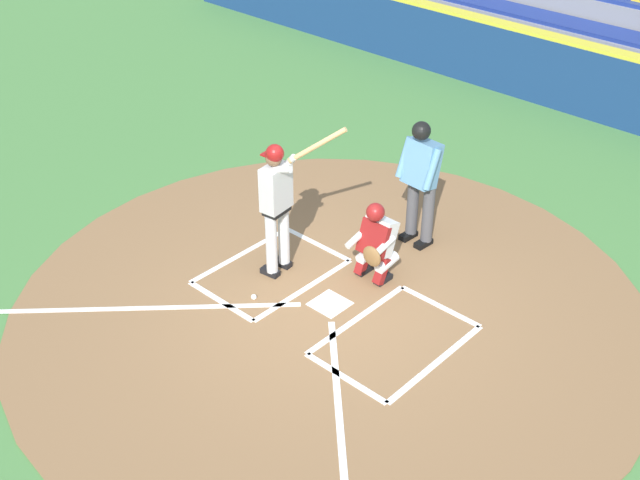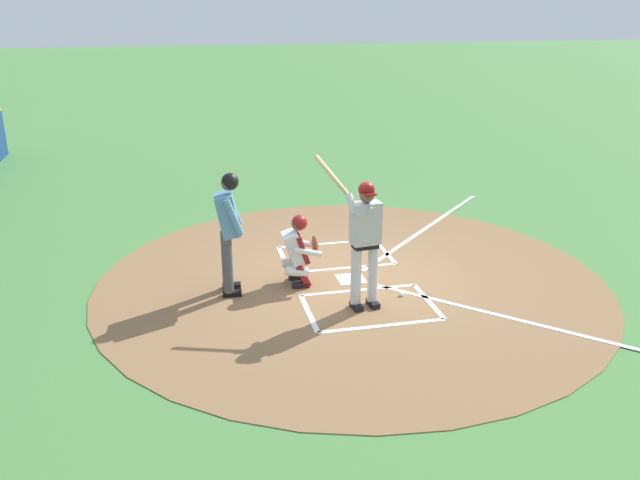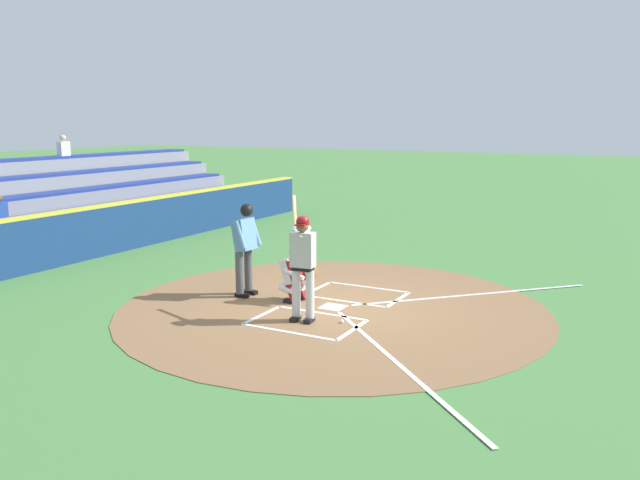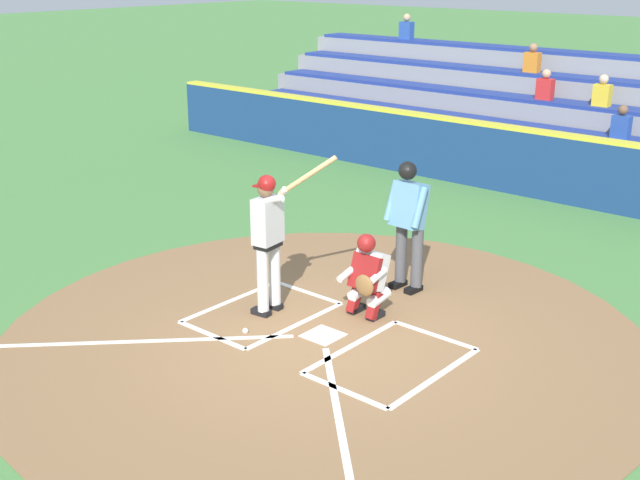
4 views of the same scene
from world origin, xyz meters
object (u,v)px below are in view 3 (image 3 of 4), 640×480
catcher (295,272)px  plate_umpire (245,243)px  baseball (342,322)px  batter (302,260)px

catcher → plate_umpire: plate_umpire is taller
catcher → baseball: bearing=59.8°
batter → catcher: size_ratio=1.88×
batter → baseball: (-0.20, 0.66, -1.06)m
batter → baseball: size_ratio=28.76×
batter → catcher: batter is taller
plate_umpire → baseball: size_ratio=25.20×
baseball → catcher: bearing=-120.2°
batter → baseball: batter is taller
plate_umpire → baseball: (0.70, 2.47, -1.04)m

